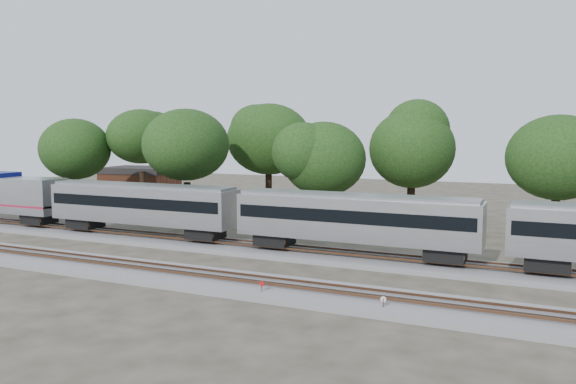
# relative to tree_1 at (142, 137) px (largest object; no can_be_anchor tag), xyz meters

# --- Properties ---
(ground) EXTENTS (160.00, 160.00, 0.00)m
(ground) POSITION_rel_tree_1_xyz_m (26.53, -20.46, -9.30)
(ground) COLOR #383328
(ground) RESTS_ON ground
(track_far) EXTENTS (160.00, 5.00, 0.73)m
(track_far) POSITION_rel_tree_1_xyz_m (26.53, -14.46, -9.09)
(track_far) COLOR slate
(track_far) RESTS_ON ground
(track_near) EXTENTS (160.00, 5.00, 0.73)m
(track_near) POSITION_rel_tree_1_xyz_m (26.53, -24.46, -9.09)
(track_near) COLOR slate
(track_near) RESTS_ON ground
(switch_stand_red) EXTENTS (0.33, 0.08, 1.03)m
(switch_stand_red) POSITION_rel_tree_1_xyz_m (29.54, -25.96, -8.64)
(switch_stand_red) COLOR #512D19
(switch_stand_red) RESTS_ON ground
(switch_stand_white) EXTENTS (0.31, 0.11, 0.99)m
(switch_stand_white) POSITION_rel_tree_1_xyz_m (36.93, -25.93, -8.66)
(switch_stand_white) COLOR #512D19
(switch_stand_white) RESTS_ON ground
(switch_lever) EXTENTS (0.52, 0.33, 0.30)m
(switch_lever) POSITION_rel_tree_1_xyz_m (32.83, -26.02, -9.15)
(switch_lever) COLOR #512D19
(switch_lever) RESTS_ON ground
(brick_building) EXTENTS (10.59, 7.93, 4.80)m
(brick_building) POSITION_rel_tree_1_xyz_m (-8.73, 10.27, -6.88)
(brick_building) COLOR brown
(brick_building) RESTS_ON ground
(tree_0) EXTENTS (7.97, 7.97, 11.24)m
(tree_0) POSITION_rel_tree_1_xyz_m (-6.19, -4.58, -1.47)
(tree_0) COLOR black
(tree_0) RESTS_ON ground
(tree_1) EXTENTS (9.46, 9.46, 13.34)m
(tree_1) POSITION_rel_tree_1_xyz_m (0.00, 0.00, 0.00)
(tree_1) COLOR black
(tree_1) RESTS_ON ground
(tree_2) EXTENTS (8.68, 8.68, 12.23)m
(tree_2) POSITION_rel_tree_1_xyz_m (10.58, -5.95, -0.78)
(tree_2) COLOR black
(tree_2) RESTS_ON ground
(tree_3) EXTENTS (9.17, 9.17, 12.92)m
(tree_3) POSITION_rel_tree_1_xyz_m (15.02, 4.44, -0.29)
(tree_3) COLOR black
(tree_3) RESTS_ON ground
(tree_4) EXTENTS (7.29, 7.29, 10.27)m
(tree_4) POSITION_rel_tree_1_xyz_m (24.41, -2.06, -2.15)
(tree_4) COLOR black
(tree_4) RESTS_ON ground
(tree_5) EXTENTS (8.20, 8.20, 11.55)m
(tree_5) POSITION_rel_tree_1_xyz_m (31.78, 5.23, -1.25)
(tree_5) COLOR black
(tree_5) RESTS_ON ground
(tree_6) EXTENTS (7.74, 7.74, 10.91)m
(tree_6) POSITION_rel_tree_1_xyz_m (45.77, 0.04, -1.70)
(tree_6) COLOR black
(tree_6) RESTS_ON ground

